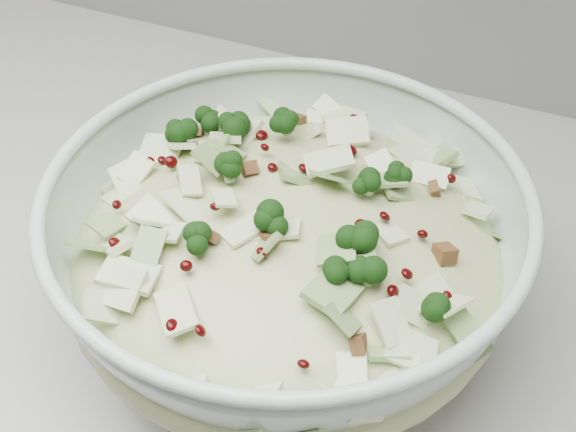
% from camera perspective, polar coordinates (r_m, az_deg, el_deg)
% --- Properties ---
extents(mixing_bowl, '(0.41, 0.41, 0.14)m').
position_cam_1_polar(mixing_bowl, '(0.59, -0.09, -2.95)').
color(mixing_bowl, silver).
rests_on(mixing_bowl, counter).
extents(salad, '(0.43, 0.43, 0.14)m').
position_cam_1_polar(salad, '(0.57, -0.09, -1.38)').
color(salad, '#B7C385').
rests_on(salad, mixing_bowl).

